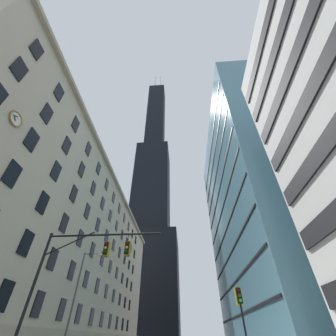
# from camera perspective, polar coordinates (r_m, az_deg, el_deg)

# --- Properties ---
(station_building) EXTENTS (17.43, 71.90, 29.30)m
(station_building) POSITION_cam_1_polar(r_m,az_deg,el_deg) (48.47, -25.83, -19.29)
(station_building) COLOR #BCAF93
(station_building) RESTS_ON ground
(dark_skyscraper) EXTENTS (28.90, 28.90, 205.54)m
(dark_skyscraper) POSITION_cam_1_polar(r_m,az_deg,el_deg) (123.21, -4.57, -10.49)
(dark_skyscraper) COLOR black
(dark_skyscraper) RESTS_ON ground
(glass_office_midrise) EXTENTS (19.66, 35.85, 41.88)m
(glass_office_midrise) POSITION_cam_1_polar(r_m,az_deg,el_deg) (45.52, 26.27, -9.10)
(glass_office_midrise) COLOR teal
(glass_office_midrise) RESTS_ON ground
(traffic_signal_mast) EXTENTS (8.84, 0.63, 7.72)m
(traffic_signal_mast) POSITION_cam_1_polar(r_m,az_deg,el_deg) (17.79, -20.89, -22.25)
(traffic_signal_mast) COLOR black
(traffic_signal_mast) RESTS_ON sidewalk_left
(traffic_light_near_right) EXTENTS (0.40, 0.63, 3.91)m
(traffic_light_near_right) POSITION_cam_1_polar(r_m,az_deg,el_deg) (17.28, 18.54, -30.45)
(traffic_light_near_right) COLOR black
(traffic_light_near_right) RESTS_ON sidewalk_right
(street_lamppost) EXTENTS (2.18, 0.32, 8.87)m
(street_lamppost) POSITION_cam_1_polar(r_m,az_deg,el_deg) (26.98, -22.69, -27.69)
(street_lamppost) COLOR #47474C
(street_lamppost) RESTS_ON sidewalk_left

